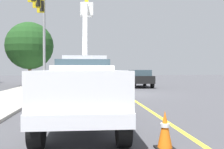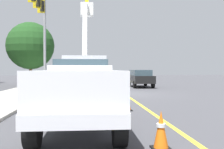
{
  "view_description": "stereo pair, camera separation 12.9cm",
  "coord_description": "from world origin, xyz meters",
  "px_view_note": "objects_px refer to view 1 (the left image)",
  "views": [
    {
      "loc": [
        -17.95,
        3.54,
        1.72
      ],
      "look_at": [
        -0.95,
        1.04,
        1.4
      ],
      "focal_mm": 41.96,
      "sensor_mm": 36.0,
      "label": 1
    },
    {
      "loc": [
        -17.96,
        3.41,
        1.72
      ],
      "look_at": [
        -0.95,
        1.04,
        1.4
      ],
      "focal_mm": 41.96,
      "sensor_mm": 36.0,
      "label": 2
    }
  ],
  "objects_px": {
    "traffic_cone_leading": "(165,130)",
    "traffic_cone_trailing": "(111,85)",
    "traffic_cone_mid_front": "(128,101)",
    "traffic_cone_mid_rear": "(119,90)",
    "service_pickup_truck": "(82,91)",
    "traffic_signal_mast": "(41,19)",
    "utility_bucket_truck": "(85,71)",
    "passing_minivan": "(140,77)"
  },
  "relations": [
    {
      "from": "traffic_cone_leading",
      "to": "traffic_cone_trailing",
      "type": "xyz_separation_m",
      "value": [
        16.69,
        -1.23,
        -0.0
      ]
    },
    {
      "from": "traffic_cone_mid_front",
      "to": "traffic_cone_mid_rear",
      "type": "xyz_separation_m",
      "value": [
        6.01,
        -0.65,
        0.03
      ]
    },
    {
      "from": "service_pickup_truck",
      "to": "traffic_cone_trailing",
      "type": "xyz_separation_m",
      "value": [
        14.52,
        -2.94,
        -0.71
      ]
    },
    {
      "from": "traffic_cone_mid_front",
      "to": "traffic_signal_mast",
      "type": "relative_size",
      "value": 0.1
    },
    {
      "from": "utility_bucket_truck",
      "to": "traffic_signal_mast",
      "type": "xyz_separation_m",
      "value": [
        2.25,
        3.3,
        3.97
      ]
    },
    {
      "from": "traffic_signal_mast",
      "to": "service_pickup_truck",
      "type": "bearing_deg",
      "value": -168.24
    },
    {
      "from": "traffic_cone_trailing",
      "to": "traffic_cone_mid_front",
      "type": "bearing_deg",
      "value": 175.37
    },
    {
      "from": "service_pickup_truck",
      "to": "traffic_cone_mid_front",
      "type": "height_order",
      "value": "service_pickup_truck"
    },
    {
      "from": "traffic_cone_mid_rear",
      "to": "traffic_cone_leading",
      "type": "bearing_deg",
      "value": 175.15
    },
    {
      "from": "traffic_cone_leading",
      "to": "traffic_cone_trailing",
      "type": "bearing_deg",
      "value": -4.21
    },
    {
      "from": "traffic_cone_mid_front",
      "to": "passing_minivan",
      "type": "bearing_deg",
      "value": -16.21
    },
    {
      "from": "traffic_cone_mid_front",
      "to": "service_pickup_truck",
      "type": "bearing_deg",
      "value": 147.32
    },
    {
      "from": "service_pickup_truck",
      "to": "traffic_cone_leading",
      "type": "relative_size",
      "value": 6.76
    },
    {
      "from": "traffic_cone_mid_rear",
      "to": "service_pickup_truck",
      "type": "bearing_deg",
      "value": 163.74
    },
    {
      "from": "traffic_cone_mid_rear",
      "to": "passing_minivan",
      "type": "bearing_deg",
      "value": -22.83
    },
    {
      "from": "utility_bucket_truck",
      "to": "passing_minivan",
      "type": "height_order",
      "value": "utility_bucket_truck"
    },
    {
      "from": "service_pickup_truck",
      "to": "traffic_cone_trailing",
      "type": "height_order",
      "value": "service_pickup_truck"
    },
    {
      "from": "utility_bucket_truck",
      "to": "traffic_cone_mid_front",
      "type": "distance_m",
      "value": 7.99
    },
    {
      "from": "traffic_cone_leading",
      "to": "traffic_cone_mid_front",
      "type": "height_order",
      "value": "traffic_cone_leading"
    },
    {
      "from": "passing_minivan",
      "to": "traffic_cone_leading",
      "type": "xyz_separation_m",
      "value": [
        -19.74,
        4.5,
        -0.56
      ]
    },
    {
      "from": "traffic_cone_leading",
      "to": "traffic_cone_mid_rear",
      "type": "height_order",
      "value": "traffic_cone_mid_rear"
    },
    {
      "from": "service_pickup_truck",
      "to": "traffic_cone_mid_front",
      "type": "xyz_separation_m",
      "value": [
        3.14,
        -2.02,
        -0.72
      ]
    },
    {
      "from": "traffic_signal_mast",
      "to": "traffic_cone_trailing",
      "type": "bearing_deg",
      "value": -76.56
    },
    {
      "from": "service_pickup_truck",
      "to": "traffic_cone_mid_front",
      "type": "distance_m",
      "value": 3.81
    },
    {
      "from": "passing_minivan",
      "to": "traffic_cone_mid_rear",
      "type": "distance_m",
      "value": 9.15
    },
    {
      "from": "utility_bucket_truck",
      "to": "traffic_signal_mast",
      "type": "bearing_deg",
      "value": 55.69
    },
    {
      "from": "service_pickup_truck",
      "to": "traffic_cone_mid_rear",
      "type": "bearing_deg",
      "value": -16.26
    },
    {
      "from": "utility_bucket_truck",
      "to": "traffic_cone_mid_rear",
      "type": "height_order",
      "value": "utility_bucket_truck"
    },
    {
      "from": "traffic_cone_mid_rear",
      "to": "traffic_signal_mast",
      "type": "height_order",
      "value": "traffic_signal_mast"
    },
    {
      "from": "traffic_cone_mid_rear",
      "to": "traffic_cone_trailing",
      "type": "height_order",
      "value": "traffic_cone_mid_rear"
    },
    {
      "from": "passing_minivan",
      "to": "traffic_signal_mast",
      "type": "relative_size",
      "value": 0.61
    },
    {
      "from": "passing_minivan",
      "to": "traffic_cone_mid_front",
      "type": "bearing_deg",
      "value": 163.79
    },
    {
      "from": "traffic_signal_mast",
      "to": "traffic_cone_mid_front",
      "type": "bearing_deg",
      "value": -154.59
    },
    {
      "from": "traffic_cone_trailing",
      "to": "traffic_signal_mast",
      "type": "distance_m",
      "value": 7.79
    },
    {
      "from": "service_pickup_truck",
      "to": "traffic_cone_mid_rear",
      "type": "distance_m",
      "value": 9.56
    },
    {
      "from": "utility_bucket_truck",
      "to": "service_pickup_truck",
      "type": "xyz_separation_m",
      "value": [
        -10.91,
        0.56,
        -0.49
      ]
    },
    {
      "from": "utility_bucket_truck",
      "to": "traffic_cone_mid_front",
      "type": "height_order",
      "value": "utility_bucket_truck"
    },
    {
      "from": "traffic_cone_mid_front",
      "to": "traffic_cone_mid_rear",
      "type": "bearing_deg",
      "value": -6.19
    },
    {
      "from": "passing_minivan",
      "to": "traffic_cone_mid_front",
      "type": "height_order",
      "value": "passing_minivan"
    },
    {
      "from": "service_pickup_truck",
      "to": "traffic_signal_mast",
      "type": "height_order",
      "value": "traffic_signal_mast"
    },
    {
      "from": "service_pickup_truck",
      "to": "traffic_cone_mid_rear",
      "type": "height_order",
      "value": "service_pickup_truck"
    },
    {
      "from": "utility_bucket_truck",
      "to": "traffic_cone_mid_rear",
      "type": "relative_size",
      "value": 9.58
    }
  ]
}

